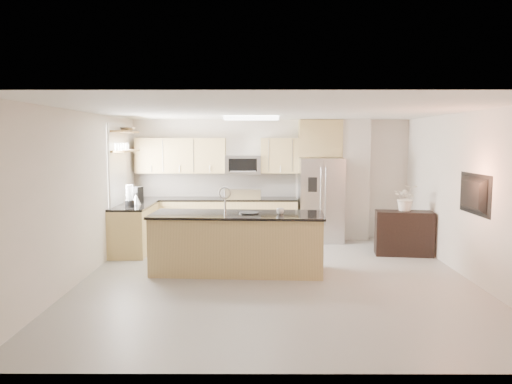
{
  "coord_description": "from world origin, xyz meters",
  "views": [
    {
      "loc": [
        -0.29,
        -7.68,
        2.17
      ],
      "look_at": [
        -0.31,
        1.3,
        1.22
      ],
      "focal_mm": 35.0,
      "sensor_mm": 36.0,
      "label": 1
    }
  ],
  "objects_px": {
    "island": "(237,243)",
    "credenza": "(404,233)",
    "coffee_maker": "(137,195)",
    "range": "(243,219)",
    "microwave": "(243,165)",
    "television": "(469,194)",
    "platter": "(249,213)",
    "kettle": "(136,199)",
    "blender": "(130,197)",
    "bowl": "(127,129)",
    "flower_vase": "(406,191)",
    "cup": "(280,211)",
    "refrigerator": "(321,200)"
  },
  "relations": [
    {
      "from": "range",
      "to": "microwave",
      "type": "bearing_deg",
      "value": 90.0
    },
    {
      "from": "refrigerator",
      "to": "credenza",
      "type": "xyz_separation_m",
      "value": [
        1.4,
        -1.31,
        -0.47
      ]
    },
    {
      "from": "credenza",
      "to": "blender",
      "type": "distance_m",
      "value": 5.18
    },
    {
      "from": "kettle",
      "to": "island",
      "type": "bearing_deg",
      "value": -36.21
    },
    {
      "from": "range",
      "to": "island",
      "type": "xyz_separation_m",
      "value": [
        -0.02,
        -2.56,
        0.01
      ]
    },
    {
      "from": "coffee_maker",
      "to": "microwave",
      "type": "bearing_deg",
      "value": 21.77
    },
    {
      "from": "cup",
      "to": "island",
      "type": "bearing_deg",
      "value": 174.12
    },
    {
      "from": "coffee_maker",
      "to": "television",
      "type": "relative_size",
      "value": 0.29
    },
    {
      "from": "platter",
      "to": "island",
      "type": "bearing_deg",
      "value": -176.81
    },
    {
      "from": "range",
      "to": "television",
      "type": "bearing_deg",
      "value": -41.64
    },
    {
      "from": "island",
      "to": "credenza",
      "type": "xyz_separation_m",
      "value": [
        3.08,
        1.2,
        -0.07
      ]
    },
    {
      "from": "kettle",
      "to": "coffee_maker",
      "type": "distance_m",
      "value": 0.39
    },
    {
      "from": "island",
      "to": "kettle",
      "type": "relative_size",
      "value": 12.22
    },
    {
      "from": "range",
      "to": "television",
      "type": "relative_size",
      "value": 1.06
    },
    {
      "from": "television",
      "to": "refrigerator",
      "type": "bearing_deg",
      "value": 31.04
    },
    {
      "from": "microwave",
      "to": "credenza",
      "type": "height_order",
      "value": "microwave"
    },
    {
      "from": "island",
      "to": "flower_vase",
      "type": "bearing_deg",
      "value": 25.36
    },
    {
      "from": "television",
      "to": "kettle",
      "type": "bearing_deg",
      "value": 69.87
    },
    {
      "from": "island",
      "to": "coffee_maker",
      "type": "relative_size",
      "value": 9.24
    },
    {
      "from": "microwave",
      "to": "coffee_maker",
      "type": "xyz_separation_m",
      "value": [
        -2.09,
        -0.84,
        -0.56
      ]
    },
    {
      "from": "range",
      "to": "flower_vase",
      "type": "xyz_separation_m",
      "value": [
        3.11,
        -1.3,
        0.74
      ]
    },
    {
      "from": "refrigerator",
      "to": "television",
      "type": "xyz_separation_m",
      "value": [
        1.85,
        -3.07,
        0.46
      ]
    },
    {
      "from": "refrigerator",
      "to": "island",
      "type": "xyz_separation_m",
      "value": [
        -1.68,
        -2.51,
        -0.4
      ]
    },
    {
      "from": "credenza",
      "to": "coffee_maker",
      "type": "xyz_separation_m",
      "value": [
        -5.16,
        0.65,
        0.65
      ]
    },
    {
      "from": "cup",
      "to": "bowl",
      "type": "distance_m",
      "value": 3.74
    },
    {
      "from": "blender",
      "to": "coffee_maker",
      "type": "xyz_separation_m",
      "value": [
        -0.02,
        0.66,
        -0.03
      ]
    },
    {
      "from": "platter",
      "to": "kettle",
      "type": "relative_size",
      "value": 1.4
    },
    {
      "from": "range",
      "to": "refrigerator",
      "type": "xyz_separation_m",
      "value": [
        1.66,
        -0.05,
        0.42
      ]
    },
    {
      "from": "platter",
      "to": "blender",
      "type": "bearing_deg",
      "value": 152.37
    },
    {
      "from": "platter",
      "to": "television",
      "type": "distance_m",
      "value": 3.41
    },
    {
      "from": "bowl",
      "to": "microwave",
      "type": "bearing_deg",
      "value": 21.41
    },
    {
      "from": "microwave",
      "to": "platter",
      "type": "relative_size",
      "value": 2.32
    },
    {
      "from": "flower_vase",
      "to": "bowl",
      "type": "bearing_deg",
      "value": 174.26
    },
    {
      "from": "coffee_maker",
      "to": "flower_vase",
      "type": "xyz_separation_m",
      "value": [
        5.2,
        -0.58,
        0.14
      ]
    },
    {
      "from": "cup",
      "to": "bowl",
      "type": "bearing_deg",
      "value": 147.39
    },
    {
      "from": "refrigerator",
      "to": "kettle",
      "type": "distance_m",
      "value": 3.83
    },
    {
      "from": "blender",
      "to": "bowl",
      "type": "distance_m",
      "value": 1.44
    },
    {
      "from": "island",
      "to": "television",
      "type": "relative_size",
      "value": 2.66
    },
    {
      "from": "blender",
      "to": "range",
      "type": "bearing_deg",
      "value": 33.52
    },
    {
      "from": "kettle",
      "to": "television",
      "type": "bearing_deg",
      "value": -20.13
    },
    {
      "from": "microwave",
      "to": "television",
      "type": "distance_m",
      "value": 4.79
    },
    {
      "from": "island",
      "to": "flower_vase",
      "type": "xyz_separation_m",
      "value": [
        3.13,
        1.26,
        0.72
      ]
    },
    {
      "from": "refrigerator",
      "to": "platter",
      "type": "distance_m",
      "value": 2.91
    },
    {
      "from": "range",
      "to": "blender",
      "type": "relative_size",
      "value": 2.76
    },
    {
      "from": "range",
      "to": "credenza",
      "type": "height_order",
      "value": "range"
    },
    {
      "from": "platter",
      "to": "credenza",
      "type": "bearing_deg",
      "value": 22.4
    },
    {
      "from": "refrigerator",
      "to": "kettle",
      "type": "height_order",
      "value": "refrigerator"
    },
    {
      "from": "microwave",
      "to": "television",
      "type": "relative_size",
      "value": 0.71
    },
    {
      "from": "credenza",
      "to": "kettle",
      "type": "xyz_separation_m",
      "value": [
        -5.09,
        0.27,
        0.61
      ]
    },
    {
      "from": "island",
      "to": "credenza",
      "type": "bearing_deg",
      "value": 24.65
    }
  ]
}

